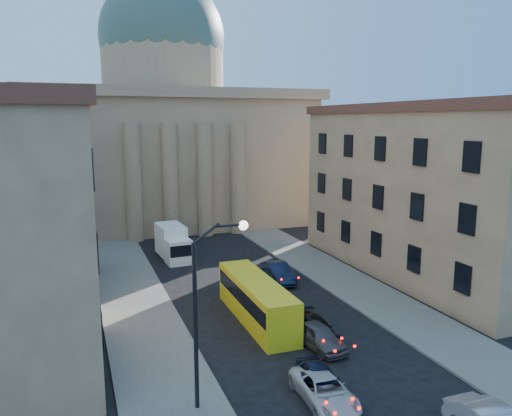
{
  "coord_description": "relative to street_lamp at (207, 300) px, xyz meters",
  "views": [
    {
      "loc": [
        -12.32,
        -12.82,
        13.27
      ],
      "look_at": [
        -0.42,
        19.22,
        7.26
      ],
      "focal_mm": 35.0,
      "sensor_mm": 36.0,
      "label": 1
    }
  ],
  "objects": [
    {
      "name": "box_truck",
      "position": [
        3.46,
        26.03,
        -3.77
      ],
      "size": [
        2.66,
        5.96,
        3.2
      ],
      "rotation": [
        0.0,
        0.0,
        0.07
      ],
      "color": "white",
      "rests_on": "ground"
    },
    {
      "name": "car_right_distant",
      "position": [
        10.28,
        15.98,
        -4.5
      ],
      "size": [
        1.91,
        4.82,
        1.56
      ],
      "primitive_type": "imported",
      "rotation": [
        0.0,
        0.0,
        -0.05
      ],
      "color": "black",
      "rests_on": "ground"
    },
    {
      "name": "street_lamp",
      "position": [
        0.0,
        0.0,
        0.0
      ],
      "size": [
        2.62,
        0.44,
        8.83
      ],
      "color": "black",
      "rests_on": "ground"
    },
    {
      "name": "sidewalk_right",
      "position": [
        15.47,
        10.0,
        -5.21
      ],
      "size": [
        5.0,
        60.0,
        0.15
      ],
      "primitive_type": "cube",
      "color": "#605D57",
      "rests_on": "ground"
    },
    {
      "name": "car_right_mid",
      "position": [
        8.17,
        4.99,
        -4.65
      ],
      "size": [
        1.92,
        4.42,
        1.27
      ],
      "primitive_type": "imported",
      "rotation": [
        0.0,
        0.0,
        -0.03
      ],
      "color": "black",
      "rests_on": "ground"
    },
    {
      "name": "car_right_far",
      "position": [
        7.77,
        3.8,
        -4.57
      ],
      "size": [
        2.13,
        4.35,
        1.43
      ],
      "primitive_type": "imported",
      "rotation": [
        0.0,
        0.0,
        0.11
      ],
      "color": "#4B4A4F",
      "rests_on": "ground"
    },
    {
      "name": "sidewalk_left",
      "position": [
        -1.53,
        10.0,
        -5.21
      ],
      "size": [
        5.0,
        60.0,
        0.15
      ],
      "primitive_type": "cube",
      "color": "#605D57",
      "rests_on": "ground"
    },
    {
      "name": "car_left_mid",
      "position": [
        5.29,
        -1.51,
        -4.65
      ],
      "size": [
        2.31,
        4.67,
        1.27
      ],
      "primitive_type": "imported",
      "rotation": [
        0.0,
        0.0,
        -0.04
      ],
      "color": "silver",
      "rests_on": "ground"
    },
    {
      "name": "car_left_near",
      "position": [
        5.51,
        -0.65,
        -4.6
      ],
      "size": [
        2.1,
        4.2,
        1.37
      ],
      "primitive_type": "imported",
      "rotation": [
        0.0,
        0.0,
        -0.12
      ],
      "color": "black",
      "rests_on": "ground"
    },
    {
      "name": "city_bus",
      "position": [
        5.72,
        8.94,
        -3.78
      ],
      "size": [
        2.38,
        9.97,
        2.81
      ],
      "rotation": [
        0.0,
        0.0,
        -0.01
      ],
      "color": "yellow",
      "rests_on": "ground"
    },
    {
      "name": "building_right",
      "position": [
        23.97,
        14.0,
        2.14
      ],
      "size": [
        11.6,
        26.6,
        14.7
      ],
      "color": "tan",
      "rests_on": "ground"
    },
    {
      "name": "church",
      "position": [
        6.97,
        47.47,
        6.59
      ],
      "size": [
        68.02,
        28.76,
        36.6
      ],
      "color": "#897054",
      "rests_on": "ground"
    }
  ]
}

